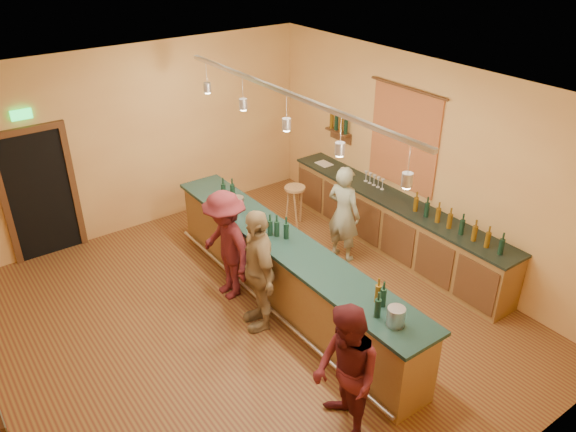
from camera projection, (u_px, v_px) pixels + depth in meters
floor at (250, 321)px, 7.85m from camera, size 7.00×7.00×0.00m
ceiling at (240, 97)px, 6.32m from camera, size 6.50×7.00×0.02m
wall_back at (136, 140)px, 9.57m from camera, size 6.50×0.02×3.20m
wall_front at (473, 389)px, 4.60m from camera, size 6.50×0.02×3.20m
wall_right at (422, 162)px, 8.76m from camera, size 0.02×7.00×3.20m
doorway at (39, 191)px, 8.90m from camera, size 1.15×0.09×2.48m
tapestry at (404, 139)px, 8.91m from camera, size 0.03×1.40×1.60m
bottle_shelf at (339, 125)px, 10.04m from camera, size 0.17×0.55×0.54m
back_counter at (394, 224)px, 9.27m from camera, size 0.60×4.55×1.27m
tasting_bar at (287, 270)px, 7.89m from camera, size 0.73×5.10×1.38m
pendant_track at (287, 105)px, 6.75m from camera, size 0.11×4.60×0.50m
bartender at (344, 214)px, 8.91m from camera, size 0.52×0.67×1.62m
customer_a at (346, 375)px, 5.79m from camera, size 0.85×0.96×1.66m
customer_b at (258, 270)px, 7.39m from camera, size 0.72×1.12×1.77m
customer_c at (226, 246)px, 8.01m from camera, size 0.63×1.09×1.68m
bar_stool at (295, 194)px, 9.95m from camera, size 0.37×0.37×0.77m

